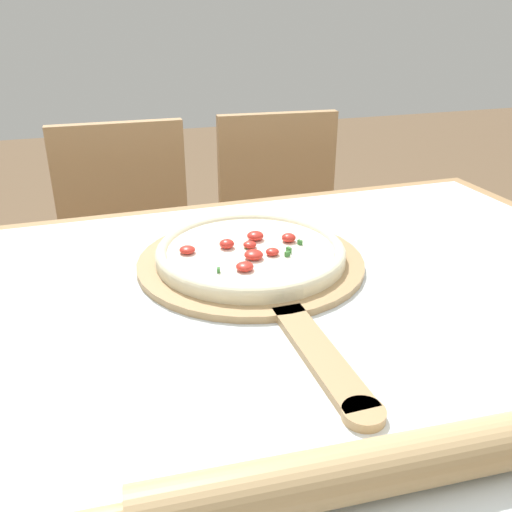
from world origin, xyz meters
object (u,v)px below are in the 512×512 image
object	(u,v)px
chair_right	(284,236)
chair_left	(130,255)
rolling_pin	(340,475)
pizza_peel	(255,267)
pizza	(251,252)

from	to	relation	value
chair_right	chair_left	bearing A→B (deg)	-175.58
chair_right	rolling_pin	bearing A→B (deg)	-104.15
chair_right	pizza_peel	bearing A→B (deg)	-110.33
pizza	chair_right	world-z (taller)	chair_right
pizza_peel	pizza	bearing A→B (deg)	90.35
pizza_peel	rolling_pin	size ratio (longest dim) A/B	1.34
chair_left	chair_right	distance (m)	0.48
rolling_pin	chair_left	world-z (taller)	chair_left
pizza_peel	rolling_pin	distance (m)	0.48
pizza_peel	pizza	xyz separation A→B (m)	(-0.00, 0.02, 0.02)
pizza	pizza_peel	bearing A→B (deg)	-89.65
rolling_pin	pizza_peel	bearing A→B (deg)	81.35
pizza	chair_right	bearing A→B (deg)	64.43
pizza_peel	chair_left	bearing A→B (deg)	103.01
pizza_peel	chair_left	size ratio (longest dim) A/B	0.73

